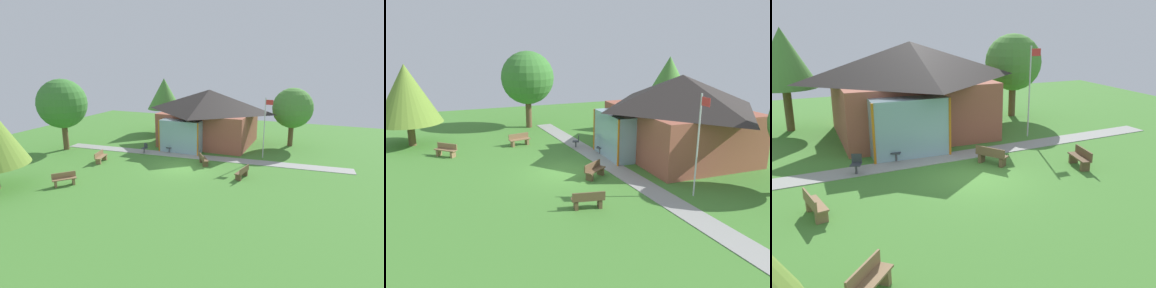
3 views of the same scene
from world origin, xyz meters
TOP-DOWN VIEW (x-y plane):
  - ground_plane at (0.00, 0.00)m, footprint 44.00×44.00m
  - pavilion at (-0.59, 7.76)m, footprint 9.15×8.56m
  - footpath at (0.00, 2.97)m, footprint 24.60×2.99m
  - flagpole at (5.36, 4.82)m, footprint 0.64×0.08m
  - bench_rear_near_path at (1.32, 1.27)m, footprint 1.21×1.49m
  - bench_front_left at (-5.58, -6.21)m, footprint 1.31×1.42m
  - bench_mid_right at (4.88, -0.53)m, footprint 0.69×1.55m
  - bench_mid_left at (-6.51, -1.22)m, footprint 0.75×1.56m
  - patio_chair_porch_left at (-2.59, 3.38)m, footprint 0.59×0.59m
  - patio_chair_west at (-4.58, 2.41)m, footprint 0.58×0.58m
  - tree_behind_pavilion_left at (-7.07, 11.27)m, footprint 3.78×3.78m
  - tree_west_hedge at (-11.83, 0.74)m, footprint 4.35×4.35m
  - tree_lawn_corner at (-9.16, -8.36)m, footprint 4.52×4.52m

SIDE VIEW (x-z plane):
  - ground_plane at x=0.00m, z-range 0.00..0.00m
  - footpath at x=0.00m, z-range 0.00..0.03m
  - bench_rear_near_path at x=1.32m, z-range -0.02..0.82m
  - bench_front_left at x=-5.58m, z-range -0.02..0.82m
  - bench_mid_right at x=4.88m, z-range -0.02..0.82m
  - bench_mid_left at x=-6.51m, z-range -0.02..0.82m
  - patio_chair_porch_left at x=-2.59m, z-range -0.01..0.85m
  - patio_chair_west at x=-4.58m, z-range -0.01..0.85m
  - pavilion at x=-0.59m, z-range 0.11..5.32m
  - flagpole at x=5.36m, z-range 0.28..5.29m
  - tree_lawn_corner at x=-9.16m, z-range 0.81..6.52m
  - tree_west_hedge at x=-11.83m, z-range 0.99..7.35m
  - tree_behind_pavilion_left at x=-7.07m, z-range 1.25..7.21m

